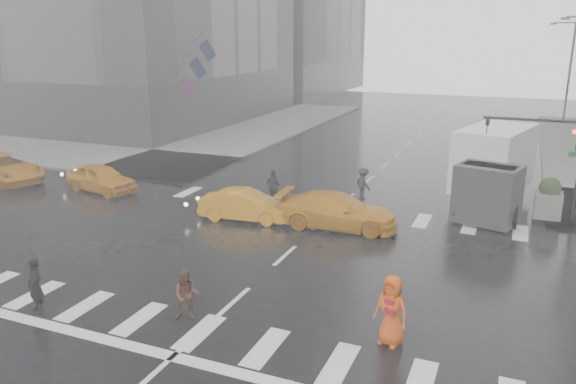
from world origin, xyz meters
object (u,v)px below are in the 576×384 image
at_px(pedestrian_orange, 391,310).
at_px(taxi_front, 101,178).
at_px(taxi_mid, 246,205).
at_px(box_truck, 492,167).
at_px(traffic_signal_pole, 556,149).
at_px(pedestrian_brown, 187,295).

xyz_separation_m(pedestrian_orange, taxi_front, (-17.14, 8.95, -0.26)).
bearing_deg(pedestrian_orange, taxi_front, 170.32).
xyz_separation_m(taxi_front, taxi_mid, (8.99, -1.25, -0.05)).
bearing_deg(box_truck, taxi_front, -151.37).
height_order(pedestrian_orange, taxi_front, pedestrian_orange).
bearing_deg(traffic_signal_pole, taxi_mid, -158.34).
bearing_deg(traffic_signal_pole, pedestrian_orange, -107.93).
height_order(taxi_front, box_truck, box_truck).
distance_m(pedestrian_brown, pedestrian_orange, 5.74).
bearing_deg(pedestrian_orange, taxi_mid, 154.53).
distance_m(taxi_mid, box_truck, 11.53).
xyz_separation_m(traffic_signal_pole, taxi_mid, (-12.21, -4.85, -2.55)).
relative_size(taxi_front, box_truck, 0.61).
distance_m(traffic_signal_pole, pedestrian_brown, 16.80).
bearing_deg(taxi_mid, traffic_signal_pole, -76.12).
relative_size(pedestrian_brown, taxi_front, 0.36).
relative_size(traffic_signal_pole, box_truck, 0.65).
distance_m(traffic_signal_pole, taxi_front, 21.65).
bearing_deg(pedestrian_brown, taxi_mid, 82.11).
xyz_separation_m(pedestrian_orange, box_truck, (1.59, 13.73, 0.98)).
height_order(pedestrian_brown, taxi_front, pedestrian_brown).
xyz_separation_m(traffic_signal_pole, taxi_front, (-21.20, -3.60, -2.51)).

